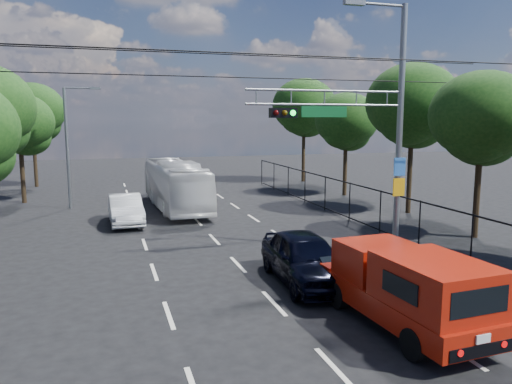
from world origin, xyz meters
name	(u,v)px	position (x,y,z in m)	size (l,w,h in m)	color
ground	(336,369)	(0.00, 0.00, 0.00)	(120.00, 120.00, 0.00)	black
lane_markings	(205,230)	(0.00, 14.00, 0.01)	(6.12, 38.00, 0.01)	beige
signal_mast	(372,119)	(5.28, 7.99, 5.24)	(6.43, 0.39, 9.50)	slate
streetlight_left	(70,141)	(-6.33, 22.00, 3.94)	(2.09, 0.22, 7.08)	slate
utility_wires	(231,63)	(0.00, 8.83, 7.23)	(22.00, 5.04, 0.74)	black
fence_right	(367,207)	(7.60, 12.17, 1.03)	(0.06, 34.03, 2.00)	black
tree_right_b	(482,123)	(11.22, 9.02, 5.06)	(4.50, 4.50, 7.31)	black
tree_right_c	(412,110)	(11.82, 15.02, 5.73)	(5.10, 5.10, 8.29)	black
tree_right_d	(346,125)	(11.42, 22.02, 4.85)	(4.32, 4.32, 7.02)	black
tree_right_e	(304,110)	(11.62, 30.02, 5.94)	(5.28, 5.28, 8.58)	black
tree_left_d	(20,127)	(-9.38, 25.02, 4.72)	(4.20, 4.20, 6.83)	black
tree_left_e	(32,115)	(-9.58, 33.02, 5.53)	(4.92, 4.92, 7.99)	black
red_pickup	(406,286)	(2.61, 1.46, 1.09)	(2.31, 5.58, 2.04)	black
navy_hatchback	(305,258)	(1.54, 5.45, 0.82)	(1.94, 4.81, 1.64)	black
white_bus	(176,185)	(-0.51, 20.28, 1.40)	(2.34, 10.02, 2.79)	silver
white_van	(126,209)	(-3.55, 16.59, 0.73)	(1.54, 4.42, 1.46)	silver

